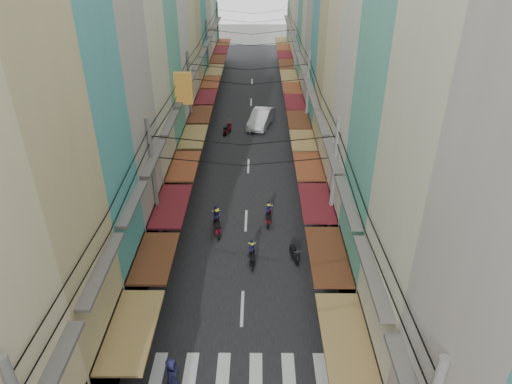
{
  "coord_description": "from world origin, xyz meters",
  "views": [
    {
      "loc": [
        0.77,
        -18.92,
        16.32
      ],
      "look_at": [
        0.66,
        4.89,
        2.79
      ],
      "focal_mm": 32.0,
      "sensor_mm": 36.0,
      "label": 1
    }
  ],
  "objects_px": {
    "bicycle": "(392,318)",
    "traffic_sign": "(354,326)",
    "market_umbrella": "(380,332)",
    "white_car": "(261,126)"
  },
  "relations": [
    {
      "from": "traffic_sign",
      "to": "bicycle",
      "type": "bearing_deg",
      "value": 44.34
    },
    {
      "from": "white_car",
      "to": "traffic_sign",
      "type": "relative_size",
      "value": 2.0
    },
    {
      "from": "market_umbrella",
      "to": "traffic_sign",
      "type": "xyz_separation_m",
      "value": [
        -1.03,
        0.32,
        0.02
      ]
    },
    {
      "from": "bicycle",
      "to": "traffic_sign",
      "type": "bearing_deg",
      "value": 148.07
    },
    {
      "from": "white_car",
      "to": "traffic_sign",
      "type": "distance_m",
      "value": 28.3
    },
    {
      "from": "bicycle",
      "to": "traffic_sign",
      "type": "xyz_separation_m",
      "value": [
        -2.57,
        -2.51,
        2.04
      ]
    },
    {
      "from": "white_car",
      "to": "market_umbrella",
      "type": "xyz_separation_m",
      "value": [
        4.76,
        -28.3,
        2.02
      ]
    },
    {
      "from": "white_car",
      "to": "market_umbrella",
      "type": "height_order",
      "value": "market_umbrella"
    },
    {
      "from": "market_umbrella",
      "to": "traffic_sign",
      "type": "distance_m",
      "value": 1.08
    },
    {
      "from": "market_umbrella",
      "to": "traffic_sign",
      "type": "height_order",
      "value": "traffic_sign"
    }
  ]
}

